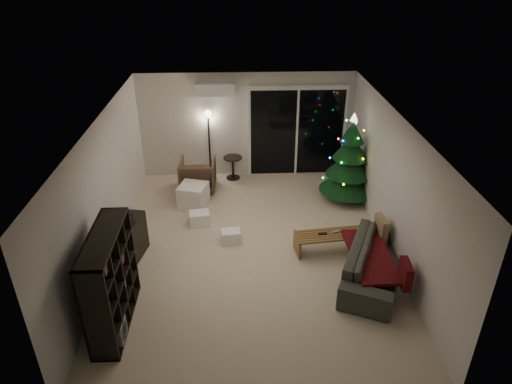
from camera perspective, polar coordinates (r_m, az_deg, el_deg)
The scene contains 18 objects.
room at distance 9.33m, azimuth 1.87°, elevation 3.32°, with size 6.50×7.51×2.60m.
bookshelf at distance 6.97m, azimuth -19.26°, elevation -10.51°, with size 0.39×1.53×1.53m, color black, non-canonical shape.
media_cabinet at distance 8.30m, azimuth -16.35°, elevation -6.47°, with size 0.46×1.21×0.76m, color black.
stereo at distance 8.05m, azimuth -16.79°, elevation -3.76°, with size 0.38×0.46×0.16m, color black.
armchair at distance 10.51m, azimuth -7.28°, elevation 2.20°, with size 0.79×0.82×0.74m, color brown.
ottoman at distance 9.86m, azimuth -7.84°, elevation -0.46°, with size 0.56×0.56×0.50m, color silver.
cardboard_box_a at distance 9.25m, azimuth -7.07°, elevation -3.31°, with size 0.39×0.30×0.28m, color white.
cardboard_box_b at distance 8.68m, azimuth -3.16°, elevation -5.56°, with size 0.35×0.27×0.25m, color white.
side_table at distance 10.99m, azimuth -2.90°, elevation 3.06°, with size 0.44×0.44×0.55m, color black.
floor_lamp at distance 11.01m, azimuth -5.84°, elevation 5.89°, with size 0.25×0.25×1.57m, color black.
sofa at distance 7.96m, azimuth 14.70°, elevation -8.45°, with size 2.12×0.83×0.62m, color #40433B.
sofa_throw at distance 7.86m, azimuth 14.12°, elevation -7.68°, with size 0.66×1.53×0.05m, color #5B1011.
cushion_a at distance 8.41m, azimuth 15.36°, elevation -4.35°, with size 0.12×0.41×0.41m, color #92835A.
cushion_b at distance 7.41m, azimuth 18.17°, elevation -9.73°, with size 0.12×0.41×0.41m, color #5B1011.
coffee_table at distance 8.46m, azimuth 9.24°, elevation -6.33°, with size 1.26×0.44×0.40m, color brown, non-canonical shape.
remote_a at distance 8.31m, azimuth 8.33°, elevation -5.17°, with size 0.16×0.05×0.02m, color black.
remote_b at distance 8.40m, azimuth 9.96°, elevation -4.92°, with size 0.15×0.04×0.02m, color slate.
christmas_tree at distance 9.95m, azimuth 11.67°, elevation 4.21°, with size 1.23×1.23×1.98m, color black.
Camera 1 is at (-0.21, -6.95, 4.94)m, focal length 32.00 mm.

